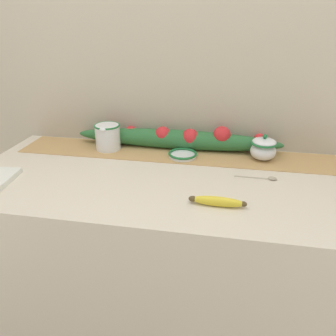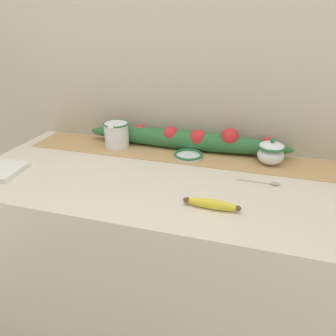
# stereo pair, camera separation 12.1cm
# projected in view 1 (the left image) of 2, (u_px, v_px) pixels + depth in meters

# --- Properties ---
(ground_plane) EXTENTS (12.00, 12.00, 0.00)m
(ground_plane) POSITION_uv_depth(u_px,v_px,m) (165.00, 333.00, 1.63)
(ground_plane) COLOR #B2A899
(countertop) EXTENTS (1.53, 0.70, 0.87)m
(countertop) POSITION_uv_depth(u_px,v_px,m) (165.00, 265.00, 1.44)
(countertop) COLOR beige
(countertop) RESTS_ON ground_plane
(back_wall) EXTENTS (2.33, 0.04, 2.40)m
(back_wall) POSITION_uv_depth(u_px,v_px,m) (180.00, 74.00, 1.45)
(back_wall) COLOR #B7AD99
(back_wall) RESTS_ON ground_plane
(table_runner) EXTENTS (1.41, 0.22, 0.00)m
(table_runner) POSITION_uv_depth(u_px,v_px,m) (174.00, 154.00, 1.47)
(table_runner) COLOR tan
(table_runner) RESTS_ON countertop
(cream_pitcher) EXTENTS (0.12, 0.14, 0.12)m
(cream_pitcher) POSITION_uv_depth(u_px,v_px,m) (108.00, 136.00, 1.49)
(cream_pitcher) COLOR white
(cream_pitcher) RESTS_ON countertop
(sugar_bowl) EXTENTS (0.11, 0.11, 0.11)m
(sugar_bowl) POSITION_uv_depth(u_px,v_px,m) (263.00, 148.00, 1.38)
(sugar_bowl) COLOR white
(sugar_bowl) RESTS_ON countertop
(small_dish) EXTENTS (0.13, 0.13, 0.02)m
(small_dish) POSITION_uv_depth(u_px,v_px,m) (183.00, 155.00, 1.43)
(small_dish) COLOR white
(small_dish) RESTS_ON countertop
(banana) EXTENTS (0.19, 0.04, 0.03)m
(banana) POSITION_uv_depth(u_px,v_px,m) (217.00, 201.00, 1.06)
(banana) COLOR yellow
(banana) RESTS_ON countertop
(spoon) EXTENTS (0.16, 0.02, 0.01)m
(spoon) POSITION_uv_depth(u_px,v_px,m) (269.00, 178.00, 1.24)
(spoon) COLOR #A89E89
(spoon) RESTS_ON countertop
(poinsettia_garland) EXTENTS (0.95, 0.10, 0.12)m
(poinsettia_garland) POSITION_uv_depth(u_px,v_px,m) (177.00, 138.00, 1.50)
(poinsettia_garland) COLOR #2D6B38
(poinsettia_garland) RESTS_ON countertop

